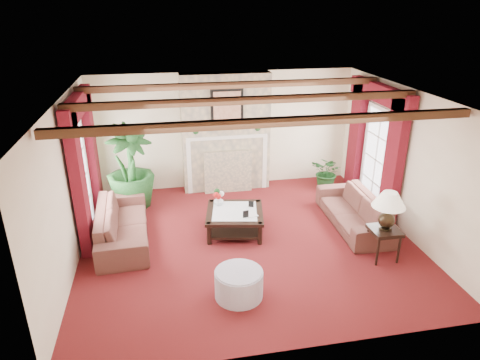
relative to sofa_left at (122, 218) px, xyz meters
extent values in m
plane|color=#460C12|center=(2.27, -0.51, -0.44)|extent=(6.00, 6.00, 0.00)
plane|color=white|center=(2.27, -0.51, 2.26)|extent=(6.00, 6.00, 0.00)
cube|color=beige|center=(2.27, 2.24, 0.91)|extent=(6.00, 0.02, 2.70)
cube|color=beige|center=(-0.73, -0.51, 0.91)|extent=(0.02, 5.50, 2.70)
cube|color=beige|center=(5.27, -0.51, 0.91)|extent=(0.02, 5.50, 2.70)
imported|color=#3A101E|center=(0.00, 0.00, 0.00)|extent=(2.32, 0.87, 0.88)
imported|color=#3A101E|center=(4.45, -0.27, -0.02)|extent=(2.18, 0.74, 0.84)
imported|color=black|center=(0.12, 1.40, 0.06)|extent=(2.80, 2.80, 1.01)
imported|color=black|center=(4.61, 1.53, -0.13)|extent=(1.52, 1.52, 0.63)
cylinder|color=#8D8C9F|center=(1.81, -2.05, -0.23)|extent=(0.73, 0.73, 0.43)
imported|color=silver|center=(1.83, 0.21, 0.09)|extent=(0.25, 0.26, 0.19)
imported|color=black|center=(2.28, -0.33, 0.13)|extent=(0.20, 0.11, 0.26)
camera|label=1|loc=(0.84, -7.27, 3.69)|focal=32.00mm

